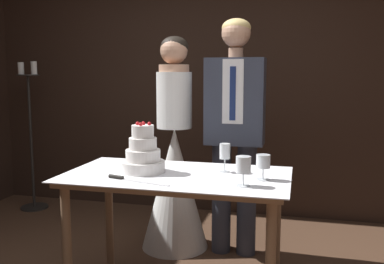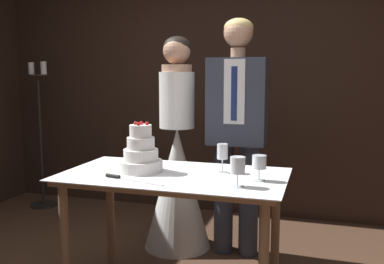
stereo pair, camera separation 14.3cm
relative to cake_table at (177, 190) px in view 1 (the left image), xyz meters
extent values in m
cube|color=black|center=(-0.14, 1.83, 0.75)|extent=(4.99, 0.12, 2.91)
cylinder|color=#8E6B4C|center=(-0.60, -0.29, -0.32)|extent=(0.06, 0.06, 0.76)
cylinder|color=#8E6B4C|center=(-0.60, 0.29, -0.32)|extent=(0.06, 0.06, 0.76)
cylinder|color=#8E6B4C|center=(0.60, 0.29, -0.32)|extent=(0.06, 0.06, 0.76)
cube|color=#8E6B4C|center=(0.00, 0.00, 0.08)|extent=(1.31, 0.70, 0.03)
cube|color=white|center=(0.00, 0.00, 0.10)|extent=(1.37, 0.76, 0.01)
cylinder|color=white|center=(-0.22, 0.00, 0.13)|extent=(0.27, 0.27, 0.07)
cylinder|color=white|center=(-0.22, 0.00, 0.21)|extent=(0.22, 0.22, 0.07)
cylinder|color=white|center=(-0.22, 0.00, 0.28)|extent=(0.17, 0.17, 0.07)
cylinder|color=white|center=(-0.22, 0.00, 0.36)|extent=(0.14, 0.14, 0.08)
sphere|color=red|center=(-0.18, 0.00, 0.41)|extent=(0.02, 0.02, 0.02)
sphere|color=red|center=(-0.22, 0.01, 0.41)|extent=(0.02, 0.02, 0.02)
sphere|color=red|center=(-0.25, 0.00, 0.41)|extent=(0.02, 0.02, 0.02)
sphere|color=red|center=(-0.21, -0.04, 0.41)|extent=(0.02, 0.02, 0.02)
cube|color=silver|center=(-0.11, -0.25, 0.10)|extent=(0.31, 0.10, 0.00)
cylinder|color=black|center=(-0.31, -0.20, 0.11)|extent=(0.10, 0.05, 0.02)
cylinder|color=silver|center=(0.28, 0.13, 0.10)|extent=(0.06, 0.06, 0.00)
cylinder|color=silver|center=(0.28, 0.13, 0.14)|extent=(0.01, 0.01, 0.08)
cylinder|color=silver|center=(0.28, 0.13, 0.23)|extent=(0.07, 0.07, 0.10)
cylinder|color=silver|center=(0.53, -0.02, 0.10)|extent=(0.08, 0.08, 0.00)
cylinder|color=silver|center=(0.53, -0.02, 0.14)|extent=(0.01, 0.01, 0.07)
cylinder|color=silver|center=(0.53, -0.02, 0.21)|extent=(0.08, 0.08, 0.08)
cylinder|color=maroon|center=(0.53, -0.02, 0.19)|extent=(0.07, 0.07, 0.03)
cylinder|color=silver|center=(0.43, -0.18, 0.10)|extent=(0.08, 0.08, 0.00)
cylinder|color=silver|center=(0.43, -0.18, 0.14)|extent=(0.01, 0.01, 0.07)
cylinder|color=silver|center=(0.43, -0.18, 0.22)|extent=(0.08, 0.08, 0.09)
cone|color=white|center=(-0.24, 0.77, -0.21)|extent=(0.54, 0.54, 0.98)
cylinder|color=white|center=(-0.24, 0.77, 0.50)|extent=(0.28, 0.28, 0.44)
cylinder|color=tan|center=(-0.24, 0.77, 0.75)|extent=(0.24, 0.24, 0.06)
sphere|color=tan|center=(-0.24, 0.77, 0.89)|extent=(0.21, 0.21, 0.21)
ellipsoid|color=black|center=(-0.24, 0.79, 0.92)|extent=(0.22, 0.22, 0.16)
cylinder|color=#333847|center=(0.14, 0.77, -0.26)|extent=(0.15, 0.15, 0.87)
cylinder|color=#333847|center=(0.34, 0.77, -0.26)|extent=(0.15, 0.15, 0.87)
cube|color=#333847|center=(0.24, 0.77, 0.50)|extent=(0.44, 0.24, 0.66)
cube|color=white|center=(0.24, 0.65, 0.58)|extent=(0.15, 0.01, 0.47)
cube|color=navy|center=(0.24, 0.64, 0.57)|extent=(0.04, 0.01, 0.39)
cylinder|color=tan|center=(0.24, 0.77, 0.87)|extent=(0.11, 0.11, 0.07)
sphere|color=tan|center=(0.24, 0.77, 1.01)|extent=(0.22, 0.22, 0.22)
ellipsoid|color=#D6B770|center=(0.24, 0.78, 1.05)|extent=(0.22, 0.22, 0.14)
cylinder|color=black|center=(-1.98, 1.38, -0.69)|extent=(0.28, 0.28, 0.02)
cylinder|color=black|center=(-1.98, 1.38, 0.01)|extent=(0.03, 0.03, 1.38)
cylinder|color=black|center=(-1.98, 1.38, 0.70)|extent=(0.22, 0.22, 0.01)
cylinder|color=white|center=(-2.05, 1.38, 0.77)|extent=(0.06, 0.06, 0.12)
cylinder|color=white|center=(-1.90, 1.38, 0.77)|extent=(0.06, 0.06, 0.13)
camera|label=1|loc=(0.72, -2.46, 0.71)|focal=40.00mm
camera|label=2|loc=(0.86, -2.43, 0.71)|focal=40.00mm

